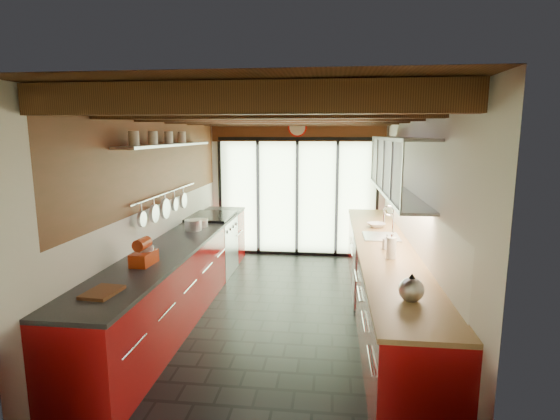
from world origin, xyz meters
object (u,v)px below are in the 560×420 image
object	(u,v)px
paper_towel	(391,248)
soap_bottle	(387,242)
bowl	(376,225)
stand_mixer	(144,254)
kettle	(411,288)

from	to	relation	value
paper_towel	soap_bottle	size ratio (longest dim) A/B	1.53
paper_towel	bowl	world-z (taller)	paper_towel
stand_mixer	soap_bottle	world-z (taller)	stand_mixer
stand_mixer	soap_bottle	distance (m)	2.69
paper_towel	soap_bottle	bearing A→B (deg)	90.00
paper_towel	bowl	bearing A→B (deg)	90.00
soap_bottle	bowl	bearing A→B (deg)	90.00
soap_bottle	paper_towel	bearing A→B (deg)	-90.00
kettle	paper_towel	xyz separation A→B (m)	(0.00, 1.20, 0.01)
soap_bottle	bowl	distance (m)	1.22
stand_mixer	soap_bottle	bearing A→B (deg)	19.44
kettle	soap_bottle	distance (m)	1.59
kettle	soap_bottle	world-z (taller)	kettle
stand_mixer	bowl	distance (m)	3.30
bowl	kettle	bearing A→B (deg)	-90.00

